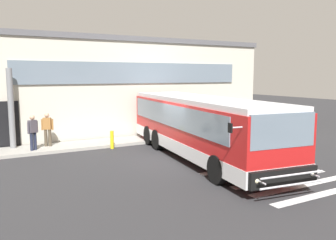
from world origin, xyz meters
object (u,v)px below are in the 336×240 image
object	(u,v)px
passenger_by_doorway	(48,127)
safety_bollard_yellow	(112,140)
bus_main_foreground	(200,128)
passenger_near_column	(33,131)
entry_support_column	(11,109)

from	to	relation	value
passenger_by_doorway	safety_bollard_yellow	size ratio (longest dim) A/B	1.86
bus_main_foreground	passenger_near_column	world-z (taller)	bus_main_foreground
entry_support_column	passenger_by_doorway	bearing A→B (deg)	-12.79
safety_bollard_yellow	passenger_by_doorway	bearing A→B (deg)	153.03
entry_support_column	passenger_near_column	world-z (taller)	entry_support_column
entry_support_column	passenger_by_doorway	world-z (taller)	entry_support_column
entry_support_column	bus_main_foreground	distance (m)	9.10
passenger_near_column	safety_bollard_yellow	distance (m)	3.75
entry_support_column	passenger_by_doorway	xyz separation A→B (m)	(1.58, -0.36, -0.96)
entry_support_column	passenger_near_column	bearing A→B (deg)	-51.95
passenger_near_column	bus_main_foreground	bearing A→B (deg)	-35.09
entry_support_column	passenger_by_doorway	size ratio (longest dim) A/B	2.30
passenger_near_column	safety_bollard_yellow	xyz separation A→B (m)	(3.61, -0.78, -0.63)
entry_support_column	bus_main_foreground	bearing A→B (deg)	-37.47
safety_bollard_yellow	passenger_near_column	bearing A→B (deg)	167.85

